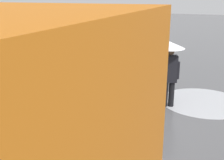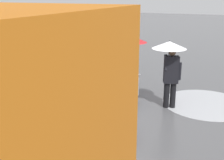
{
  "view_description": "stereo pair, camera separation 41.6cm",
  "coord_description": "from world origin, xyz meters",
  "px_view_note": "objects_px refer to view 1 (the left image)",
  "views": [
    {
      "loc": [
        -2.26,
        7.92,
        3.47
      ],
      "look_at": [
        0.68,
        0.52,
        1.05
      ],
      "focal_mm": 45.69,
      "sensor_mm": 36.0,
      "label": 1
    },
    {
      "loc": [
        -2.64,
        7.76,
        3.47
      ],
      "look_at": [
        0.68,
        0.52,
        1.05
      ],
      "focal_mm": 45.69,
      "sensor_mm": 36.0,
      "label": 2
    }
  ],
  "objects_px": {
    "cargo_van_parked_right": "(42,58)",
    "pedestrian_far_side": "(83,66)",
    "hand_dolly_boxes": "(95,90)",
    "pedestrian_pink_side": "(169,58)",
    "pedestrian_black_side": "(129,51)",
    "pedestrian_white_side": "(102,57)",
    "shopping_cart_vendor": "(127,90)"
  },
  "relations": [
    {
      "from": "pedestrian_black_side",
      "to": "pedestrian_white_side",
      "type": "bearing_deg",
      "value": 69.9
    },
    {
      "from": "pedestrian_far_side",
      "to": "hand_dolly_boxes",
      "type": "bearing_deg",
      "value": -84.41
    },
    {
      "from": "pedestrian_pink_side",
      "to": "pedestrian_black_side",
      "type": "xyz_separation_m",
      "value": [
        1.5,
        -0.64,
        0.0
      ]
    },
    {
      "from": "pedestrian_far_side",
      "to": "cargo_van_parked_right",
      "type": "bearing_deg",
      "value": -34.59
    },
    {
      "from": "hand_dolly_boxes",
      "to": "pedestrian_white_side",
      "type": "xyz_separation_m",
      "value": [
        -0.12,
        -0.3,
        1.01
      ]
    },
    {
      "from": "pedestrian_black_side",
      "to": "pedestrian_white_side",
      "type": "xyz_separation_m",
      "value": [
        0.46,
        1.25,
        -0.01
      ]
    },
    {
      "from": "hand_dolly_boxes",
      "to": "pedestrian_black_side",
      "type": "height_order",
      "value": "pedestrian_black_side"
    },
    {
      "from": "shopping_cart_vendor",
      "to": "hand_dolly_boxes",
      "type": "height_order",
      "value": "hand_dolly_boxes"
    },
    {
      "from": "pedestrian_black_side",
      "to": "pedestrian_far_side",
      "type": "bearing_deg",
      "value": 78.72
    },
    {
      "from": "cargo_van_parked_right",
      "to": "pedestrian_black_side",
      "type": "distance_m",
      "value": 3.25
    },
    {
      "from": "shopping_cart_vendor",
      "to": "pedestrian_far_side",
      "type": "xyz_separation_m",
      "value": [
        0.86,
        1.27,
        1.0
      ]
    },
    {
      "from": "cargo_van_parked_right",
      "to": "pedestrian_pink_side",
      "type": "xyz_separation_m",
      "value": [
        -4.66,
        0.02,
        0.41
      ]
    },
    {
      "from": "hand_dolly_boxes",
      "to": "pedestrian_far_side",
      "type": "distance_m",
      "value": 1.37
    },
    {
      "from": "pedestrian_pink_side",
      "to": "pedestrian_white_side",
      "type": "distance_m",
      "value": 2.05
    },
    {
      "from": "hand_dolly_boxes",
      "to": "cargo_van_parked_right",
      "type": "bearing_deg",
      "value": -19.79
    },
    {
      "from": "pedestrian_white_side",
      "to": "pedestrian_far_side",
      "type": "xyz_separation_m",
      "value": [
        0.03,
        1.22,
        0.0
      ]
    },
    {
      "from": "cargo_van_parked_right",
      "to": "pedestrian_pink_side",
      "type": "relative_size",
      "value": 2.52
    },
    {
      "from": "hand_dolly_boxes",
      "to": "shopping_cart_vendor",
      "type": "bearing_deg",
      "value": -159.48
    },
    {
      "from": "hand_dolly_boxes",
      "to": "pedestrian_white_side",
      "type": "relative_size",
      "value": 0.61
    },
    {
      "from": "hand_dolly_boxes",
      "to": "pedestrian_black_side",
      "type": "relative_size",
      "value": 0.61
    },
    {
      "from": "hand_dolly_boxes",
      "to": "pedestrian_pink_side",
      "type": "height_order",
      "value": "pedestrian_pink_side"
    },
    {
      "from": "cargo_van_parked_right",
      "to": "pedestrian_far_side",
      "type": "xyz_separation_m",
      "value": [
        -2.67,
        1.84,
        0.39
      ]
    },
    {
      "from": "cargo_van_parked_right",
      "to": "pedestrian_far_side",
      "type": "bearing_deg",
      "value": 145.41
    },
    {
      "from": "pedestrian_white_side",
      "to": "pedestrian_far_side",
      "type": "relative_size",
      "value": 1.0
    },
    {
      "from": "pedestrian_far_side",
      "to": "shopping_cart_vendor",
      "type": "bearing_deg",
      "value": -124.11
    },
    {
      "from": "pedestrian_far_side",
      "to": "pedestrian_pink_side",
      "type": "bearing_deg",
      "value": -137.52
    },
    {
      "from": "cargo_van_parked_right",
      "to": "hand_dolly_boxes",
      "type": "relative_size",
      "value": 4.11
    },
    {
      "from": "pedestrian_black_side",
      "to": "pedestrian_pink_side",
      "type": "bearing_deg",
      "value": 156.84
    },
    {
      "from": "cargo_van_parked_right",
      "to": "pedestrian_pink_side",
      "type": "bearing_deg",
      "value": 179.78
    },
    {
      "from": "pedestrian_black_side",
      "to": "hand_dolly_boxes",
      "type": "bearing_deg",
      "value": 69.47
    },
    {
      "from": "cargo_van_parked_right",
      "to": "hand_dolly_boxes",
      "type": "distance_m",
      "value": 2.81
    },
    {
      "from": "pedestrian_far_side",
      "to": "pedestrian_white_side",
      "type": "bearing_deg",
      "value": -91.64
    }
  ]
}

